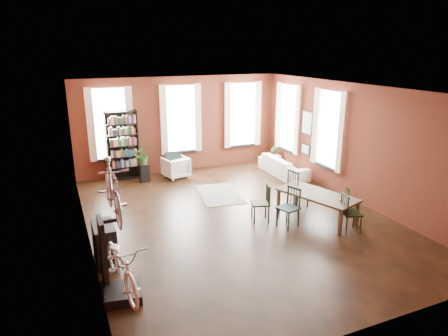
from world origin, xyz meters
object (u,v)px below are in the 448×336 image
bicycle_floor (120,242)px  dining_chair_b (260,203)px  dining_chair_a (288,208)px  dining_chair_c (351,213)px  console_table (105,243)px  plant_stand (144,173)px  dining_chair_d (298,188)px  white_armchair (176,166)px  dining_table (316,206)px  bike_trainer (123,294)px  bookshelf (123,146)px  cream_sofa (284,163)px

bicycle_floor → dining_chair_b: bearing=21.3°
dining_chair_a → dining_chair_b: size_ratio=1.02×
dining_chair_c → console_table: dining_chair_c is taller
plant_stand → console_table: bearing=-111.2°
dining_chair_d → white_armchair: 4.34m
dining_chair_a → console_table: (-4.20, 0.03, -0.07)m
dining_table → dining_chair_b: bearing=142.0°
dining_chair_a → bicycle_floor: size_ratio=0.54×
bike_trainer → bicycle_floor: bearing=43.5°
dining_table → console_table: size_ratio=2.43×
bicycle_floor → white_armchair: bearing=59.5°
bookshelf → dining_chair_a: bearing=-60.8°
dining_chair_d → console_table: size_ratio=1.27×
bookshelf → cream_sofa: bookshelf is taller
bike_trainer → plant_stand: (1.71, 6.04, 0.20)m
dining_table → dining_chair_a: (-0.88, -0.10, 0.14)m
dining_chair_d → cream_sofa: bearing=-32.9°
dining_table → dining_chair_d: dining_chair_d is taller
console_table → dining_chair_c: bearing=-8.7°
bookshelf → white_armchair: bookshelf is taller
dining_chair_a → bookshelf: size_ratio=0.43×
plant_stand → dining_table: bearing=-54.5°
dining_chair_b → dining_chair_c: dining_chair_b is taller
dining_chair_a → plant_stand: bearing=-170.7°
bookshelf → plant_stand: size_ratio=3.86×
dining_chair_d → cream_sofa: 2.75m
white_armchair → console_table: size_ratio=0.94×
dining_chair_b → bicycle_floor: size_ratio=0.53×
dining_table → dining_chair_c: size_ratio=2.14×
cream_sofa → bicycle_floor: size_ratio=1.18×
cream_sofa → bike_trainer: 7.84m
cream_sofa → bike_trainer: (-6.12, -4.88, -0.32)m
dining_table → dining_chair_d: (0.05, 0.91, 0.18)m
dining_chair_b → bookshelf: bearing=-134.6°
dining_chair_a → dining_chair_c: (1.19, -0.80, -0.02)m
plant_stand → dining_chair_b: bearing=-64.8°
dining_chair_c → cream_sofa: 4.40m
dining_table → console_table: console_table is taller
dining_chair_b → white_armchair: size_ratio=1.24×
dining_chair_c → bicycle_floor: size_ratio=0.52×
dining_chair_b → console_table: bearing=-64.5°
bookshelf → white_armchair: bearing=-19.1°
cream_sofa → plant_stand: bearing=75.3°
dining_table → bike_trainer: bearing=177.1°
dining_table → bookshelf: (-3.80, 5.13, 0.77)m
dining_chair_b → plant_stand: (-1.94, 4.13, -0.18)m
plant_stand → bike_trainer: bearing=-105.8°
dining_chair_a → console_table: size_ratio=1.18×
cream_sofa → console_table: (-6.23, -3.50, -0.01)m
dining_chair_b → dining_chair_d: dining_chair_d is taller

